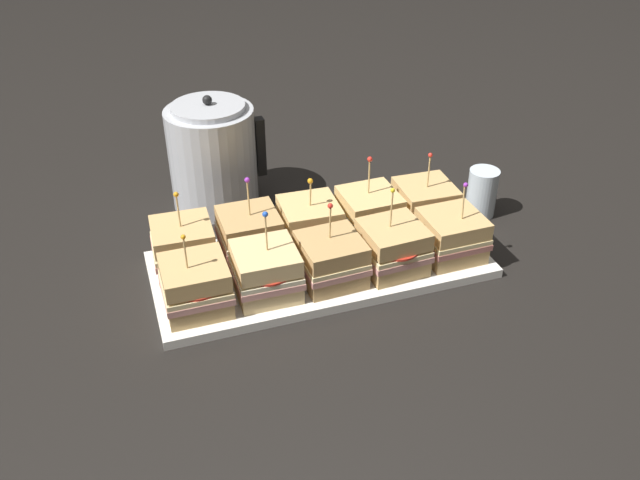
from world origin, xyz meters
TOP-DOWN VIEW (x-y plane):
  - ground_plane at (0.00, 0.00)m, footprint 6.00×6.00m
  - serving_platter at (0.00, 0.00)m, footprint 0.64×0.28m
  - sandwich_front_far_left at (-0.25, -0.06)m, footprint 0.11×0.11m
  - sandwich_front_left at (-0.12, -0.06)m, footprint 0.12×0.12m
  - sandwich_front_center at (-0.00, -0.06)m, footprint 0.12×0.12m
  - sandwich_front_right at (0.12, -0.06)m, footprint 0.12×0.12m
  - sandwich_front_far_right at (0.25, -0.06)m, footprint 0.12×0.12m
  - sandwich_back_far_left at (-0.25, 0.06)m, footprint 0.12×0.12m
  - sandwich_back_left at (-0.12, 0.06)m, footprint 0.12×0.12m
  - sandwich_back_center at (-0.00, 0.06)m, footprint 0.12×0.12m
  - sandwich_back_right at (0.13, 0.06)m, footprint 0.12×0.12m
  - sandwich_back_far_right at (0.25, 0.06)m, footprint 0.12×0.12m
  - kettle_steel at (-0.14, 0.31)m, footprint 0.21×0.19m
  - drinking_glass at (0.40, 0.08)m, footprint 0.06×0.06m

SIDE VIEW (x-z plane):
  - ground_plane at x=0.00m, z-range 0.00..0.00m
  - serving_platter at x=0.00m, z-range 0.00..0.02m
  - drinking_glass at x=0.40m, z-range 0.00..0.11m
  - sandwich_front_far_right at x=0.25m, z-range -0.02..0.14m
  - sandwich_front_center at x=0.00m, z-range -0.02..0.14m
  - sandwich_back_far_left at x=-0.25m, z-range -0.02..0.14m
  - sandwich_front_far_left at x=-0.25m, z-range -0.02..0.14m
  - sandwich_back_right at x=0.13m, z-range -0.02..0.15m
  - sandwich_back_left at x=-0.12m, z-range -0.02..0.15m
  - sandwich_back_far_right at x=0.25m, z-range -0.02..0.15m
  - sandwich_front_left at x=-0.12m, z-range -0.02..0.15m
  - sandwich_front_right at x=0.12m, z-range -0.02..0.15m
  - sandwich_back_center at x=0.00m, z-range -0.01..0.14m
  - kettle_steel at x=-0.14m, z-range -0.01..0.24m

